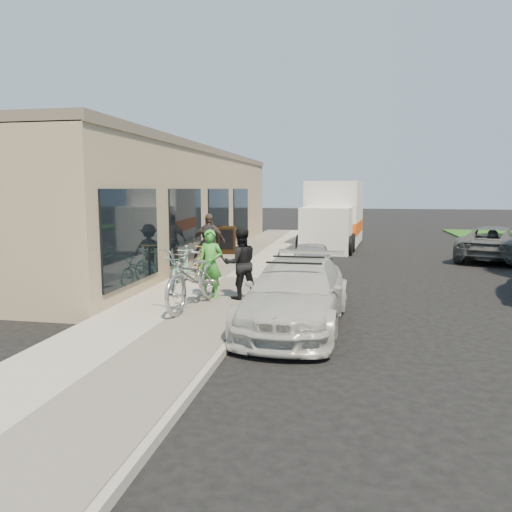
{
  "coord_description": "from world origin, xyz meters",
  "views": [
    {
      "loc": [
        1.53,
        -10.92,
        2.69
      ],
      "look_at": [
        -0.71,
        1.08,
        1.05
      ],
      "focal_mm": 35.0,
      "sensor_mm": 36.0,
      "label": 1
    }
  ],
  "objects_px": {
    "bike_rack": "(177,260)",
    "sedan_white": "(296,294)",
    "bystander_b": "(209,242)",
    "tandem_bike": "(194,277)",
    "moving_truck": "(334,218)",
    "cruiser_bike_a": "(186,263)",
    "cruiser_bike_b": "(177,270)",
    "sandwich_board": "(227,240)",
    "man_standing": "(240,263)",
    "far_car_gray": "(494,243)",
    "bystander_a": "(208,250)",
    "cruiser_bike_c": "(206,259)",
    "sedan_silver": "(311,261)",
    "woman_rider": "(210,264)"
  },
  "relations": [
    {
      "from": "sedan_silver",
      "to": "cruiser_bike_c",
      "type": "xyz_separation_m",
      "value": [
        -3.03,
        -0.79,
        0.09
      ]
    },
    {
      "from": "cruiser_bike_a",
      "to": "cruiser_bike_b",
      "type": "relative_size",
      "value": 1.01
    },
    {
      "from": "cruiser_bike_a",
      "to": "cruiser_bike_c",
      "type": "relative_size",
      "value": 0.98
    },
    {
      "from": "sandwich_board",
      "to": "man_standing",
      "type": "relative_size",
      "value": 0.65
    },
    {
      "from": "moving_truck",
      "to": "cruiser_bike_b",
      "type": "height_order",
      "value": "moving_truck"
    },
    {
      "from": "far_car_gray",
      "to": "cruiser_bike_b",
      "type": "xyz_separation_m",
      "value": [
        -9.87,
        -7.79,
        -0.09
      ]
    },
    {
      "from": "bike_rack",
      "to": "sedan_silver",
      "type": "distance_m",
      "value": 4.02
    },
    {
      "from": "moving_truck",
      "to": "bystander_a",
      "type": "bearing_deg",
      "value": -104.21
    },
    {
      "from": "woman_rider",
      "to": "cruiser_bike_a",
      "type": "height_order",
      "value": "woman_rider"
    },
    {
      "from": "moving_truck",
      "to": "bystander_b",
      "type": "relative_size",
      "value": 3.59
    },
    {
      "from": "sedan_white",
      "to": "moving_truck",
      "type": "relative_size",
      "value": 0.72
    },
    {
      "from": "sedan_white",
      "to": "woman_rider",
      "type": "height_order",
      "value": "woman_rider"
    },
    {
      "from": "sedan_white",
      "to": "cruiser_bike_a",
      "type": "xyz_separation_m",
      "value": [
        -3.49,
        3.7,
        -0.03
      ]
    },
    {
      "from": "sandwich_board",
      "to": "moving_truck",
      "type": "distance_m",
      "value": 6.19
    },
    {
      "from": "cruiser_bike_b",
      "to": "man_standing",
      "type": "bearing_deg",
      "value": -44.86
    },
    {
      "from": "sedan_white",
      "to": "cruiser_bike_c",
      "type": "bearing_deg",
      "value": 128.06
    },
    {
      "from": "woman_rider",
      "to": "bystander_a",
      "type": "height_order",
      "value": "woman_rider"
    },
    {
      "from": "cruiser_bike_c",
      "to": "sedan_silver",
      "type": "bearing_deg",
      "value": 17.35
    },
    {
      "from": "bike_rack",
      "to": "sandwich_board",
      "type": "bearing_deg",
      "value": 90.08
    },
    {
      "from": "sandwich_board",
      "to": "tandem_bike",
      "type": "bearing_deg",
      "value": -88.17
    },
    {
      "from": "bike_rack",
      "to": "sedan_white",
      "type": "relative_size",
      "value": 0.21
    },
    {
      "from": "moving_truck",
      "to": "sedan_white",
      "type": "bearing_deg",
      "value": -86.02
    },
    {
      "from": "bike_rack",
      "to": "cruiser_bike_c",
      "type": "bearing_deg",
      "value": 61.9
    },
    {
      "from": "woman_rider",
      "to": "cruiser_bike_a",
      "type": "distance_m",
      "value": 2.52
    },
    {
      "from": "sandwich_board",
      "to": "cruiser_bike_c",
      "type": "relative_size",
      "value": 0.67
    },
    {
      "from": "sandwich_board",
      "to": "woman_rider",
      "type": "height_order",
      "value": "woman_rider"
    },
    {
      "from": "bike_rack",
      "to": "tandem_bike",
      "type": "relative_size",
      "value": 0.39
    },
    {
      "from": "tandem_bike",
      "to": "moving_truck",
      "type": "bearing_deg",
      "value": 86.41
    },
    {
      "from": "far_car_gray",
      "to": "woman_rider",
      "type": "distance_m",
      "value": 12.49
    },
    {
      "from": "bike_rack",
      "to": "sedan_white",
      "type": "height_order",
      "value": "sedan_white"
    },
    {
      "from": "woman_rider",
      "to": "cruiser_bike_c",
      "type": "relative_size",
      "value": 1.0
    },
    {
      "from": "sandwich_board",
      "to": "bystander_b",
      "type": "distance_m",
      "value": 3.75
    },
    {
      "from": "bike_rack",
      "to": "woman_rider",
      "type": "relative_size",
      "value": 0.61
    },
    {
      "from": "bystander_a",
      "to": "far_car_gray",
      "type": "bearing_deg",
      "value": -137.4
    },
    {
      "from": "sandwich_board",
      "to": "sedan_white",
      "type": "height_order",
      "value": "sedan_white"
    },
    {
      "from": "bystander_b",
      "to": "tandem_bike",
      "type": "bearing_deg",
      "value": -90.79
    },
    {
      "from": "bike_rack",
      "to": "man_standing",
      "type": "distance_m",
      "value": 2.93
    },
    {
      "from": "man_standing",
      "to": "far_car_gray",
      "type": "bearing_deg",
      "value": -158.05
    },
    {
      "from": "far_car_gray",
      "to": "bystander_a",
      "type": "bearing_deg",
      "value": 54.92
    },
    {
      "from": "woman_rider",
      "to": "bystander_b",
      "type": "distance_m",
      "value": 4.23
    },
    {
      "from": "sandwich_board",
      "to": "far_car_gray",
      "type": "relative_size",
      "value": 0.23
    },
    {
      "from": "sedan_white",
      "to": "bike_rack",
      "type": "bearing_deg",
      "value": 139.74
    },
    {
      "from": "cruiser_bike_a",
      "to": "cruiser_bike_b",
      "type": "height_order",
      "value": "cruiser_bike_a"
    },
    {
      "from": "tandem_bike",
      "to": "bystander_b",
      "type": "xyz_separation_m",
      "value": [
        -1.12,
        5.04,
        0.22
      ]
    },
    {
      "from": "sedan_silver",
      "to": "cruiser_bike_c",
      "type": "distance_m",
      "value": 3.14
    },
    {
      "from": "sedan_white",
      "to": "moving_truck",
      "type": "distance_m",
      "value": 14.07
    },
    {
      "from": "man_standing",
      "to": "cruiser_bike_b",
      "type": "bearing_deg",
      "value": -58.38
    },
    {
      "from": "bike_rack",
      "to": "woman_rider",
      "type": "distance_m",
      "value": 2.47
    },
    {
      "from": "sedan_white",
      "to": "cruiser_bike_a",
      "type": "height_order",
      "value": "sedan_white"
    },
    {
      "from": "far_car_gray",
      "to": "cruiser_bike_a",
      "type": "distance_m",
      "value": 12.09
    }
  ]
}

